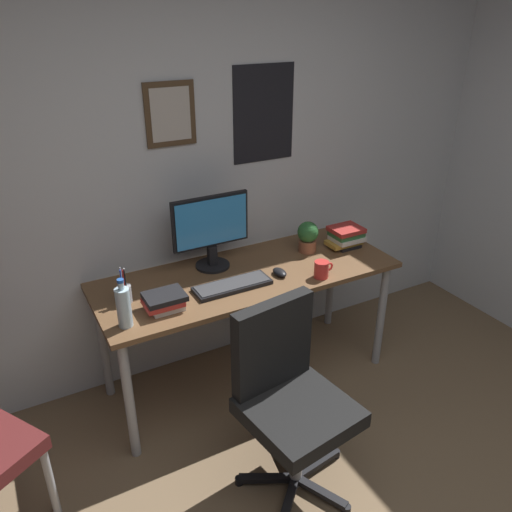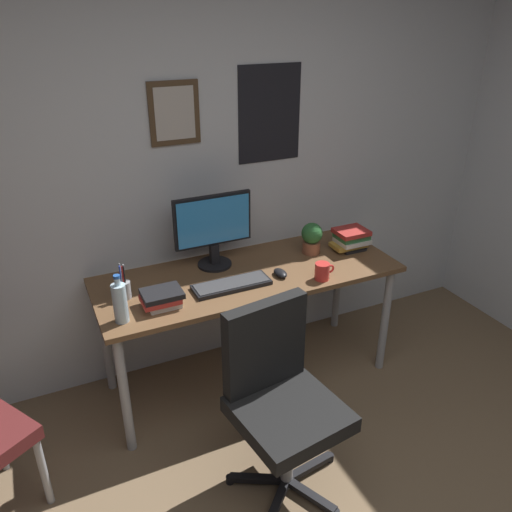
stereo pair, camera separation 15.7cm
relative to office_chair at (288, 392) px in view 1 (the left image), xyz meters
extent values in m
cube|color=silver|center=(0.03, 1.16, 0.77)|extent=(4.40, 0.08, 2.60)
cube|color=#4C3823|center=(-0.09, 1.12, 1.08)|extent=(0.28, 0.02, 0.34)
cube|color=beige|center=(-0.09, 1.11, 1.08)|extent=(0.22, 0.00, 0.28)
cube|color=black|center=(0.49, 1.12, 1.03)|extent=(0.40, 0.01, 0.56)
cube|color=brown|center=(0.19, 0.75, 0.21)|extent=(1.75, 0.66, 0.03)
cylinder|color=#9EA0A5|center=(-0.63, 0.48, -0.17)|extent=(0.05, 0.05, 0.72)
cylinder|color=#9EA0A5|center=(1.00, 0.48, -0.17)|extent=(0.05, 0.05, 0.72)
cylinder|color=#9EA0A5|center=(-0.63, 1.02, -0.17)|extent=(0.05, 0.05, 0.72)
cylinder|color=#9EA0A5|center=(1.00, 1.02, -0.17)|extent=(0.05, 0.05, 0.72)
cube|color=black|center=(0.01, -0.08, -0.07)|extent=(0.52, 0.52, 0.08)
cube|color=black|center=(-0.02, 0.12, 0.20)|extent=(0.43, 0.13, 0.45)
cylinder|color=#9EA0A5|center=(0.01, -0.08, -0.32)|extent=(0.07, 0.07, 0.42)
cube|color=black|center=(0.15, -0.06, -0.49)|extent=(0.28, 0.08, 0.03)
cylinder|color=black|center=(0.29, -0.04, -0.51)|extent=(0.05, 0.05, 0.04)
cube|color=black|center=(0.04, 0.06, -0.49)|extent=(0.09, 0.28, 0.03)
cylinder|color=black|center=(0.06, 0.20, -0.51)|extent=(0.05, 0.05, 0.04)
cube|color=black|center=(-0.11, -0.01, -0.49)|extent=(0.27, 0.17, 0.03)
cylinder|color=black|center=(-0.24, 0.05, -0.51)|extent=(0.05, 0.05, 0.04)
cube|color=black|center=(-0.09, -0.18, -0.49)|extent=(0.23, 0.22, 0.03)
cube|color=black|center=(0.07, -0.20, -0.49)|extent=(0.16, 0.27, 0.03)
cylinder|color=black|center=(0.13, -0.33, -0.51)|extent=(0.05, 0.05, 0.04)
cylinder|color=#9EA0A5|center=(-1.05, 0.32, -0.33)|extent=(0.05, 0.05, 0.41)
cylinder|color=black|center=(0.04, 0.92, 0.23)|extent=(0.20, 0.20, 0.01)
cube|color=black|center=(0.04, 0.92, 0.30)|extent=(0.05, 0.04, 0.12)
cube|color=black|center=(0.04, 0.93, 0.51)|extent=(0.46, 0.02, 0.30)
cube|color=#338CD8|center=(0.04, 0.91, 0.51)|extent=(0.43, 0.00, 0.27)
cube|color=black|center=(0.03, 0.64, 0.24)|extent=(0.43, 0.15, 0.02)
cube|color=#38383A|center=(0.03, 0.64, 0.25)|extent=(0.41, 0.13, 0.00)
ellipsoid|color=black|center=(0.33, 0.64, 0.24)|extent=(0.06, 0.11, 0.04)
cylinder|color=silver|center=(-0.58, 0.55, 0.33)|extent=(0.07, 0.07, 0.20)
cylinder|color=silver|center=(-0.58, 0.55, 0.45)|extent=(0.03, 0.03, 0.04)
cylinder|color=#2659B2|center=(-0.58, 0.55, 0.47)|extent=(0.03, 0.03, 0.01)
cylinder|color=red|center=(0.52, 0.51, 0.27)|extent=(0.08, 0.08, 0.10)
torus|color=red|center=(0.58, 0.51, 0.28)|extent=(0.05, 0.01, 0.05)
cylinder|color=brown|center=(0.65, 0.83, 0.26)|extent=(0.11, 0.11, 0.07)
sphere|color=#2D6B33|center=(0.65, 0.83, 0.36)|extent=(0.13, 0.13, 0.13)
ellipsoid|color=#287A38|center=(0.62, 0.86, 0.35)|extent=(0.07, 0.08, 0.02)
ellipsoid|color=#287A38|center=(0.68, 0.86, 0.36)|extent=(0.07, 0.08, 0.02)
ellipsoid|color=#287A38|center=(0.62, 0.80, 0.38)|extent=(0.08, 0.07, 0.02)
cylinder|color=#9EA0A5|center=(-0.52, 0.77, 0.27)|extent=(0.07, 0.07, 0.09)
cylinder|color=#263FBF|center=(-0.53, 0.77, 0.35)|extent=(0.01, 0.01, 0.13)
cylinder|color=red|center=(-0.52, 0.76, 0.35)|extent=(0.01, 0.01, 0.13)
cylinder|color=black|center=(-0.51, 0.76, 0.35)|extent=(0.01, 0.01, 0.13)
cylinder|color=#9EA0A5|center=(-0.51, 0.77, 0.36)|extent=(0.01, 0.03, 0.14)
cylinder|color=#9EA0A5|center=(-0.53, 0.77, 0.36)|extent=(0.01, 0.02, 0.14)
cube|color=black|center=(0.90, 0.77, 0.23)|extent=(0.15, 0.13, 0.02)
cube|color=gold|center=(0.88, 0.77, 0.26)|extent=(0.22, 0.13, 0.03)
cube|color=silver|center=(0.90, 0.77, 0.28)|extent=(0.19, 0.16, 0.03)
cube|color=#33723F|center=(0.90, 0.77, 0.31)|extent=(0.19, 0.15, 0.03)
cube|color=#B22D28|center=(0.89, 0.77, 0.35)|extent=(0.20, 0.17, 0.03)
cube|color=silver|center=(-0.36, 0.60, 0.24)|extent=(0.16, 0.12, 0.03)
cube|color=#B22D28|center=(-0.37, 0.60, 0.27)|extent=(0.19, 0.15, 0.03)
cube|color=black|center=(-0.36, 0.61, 0.30)|extent=(0.20, 0.16, 0.03)
camera|label=1|loc=(-1.02, -1.55, 1.61)|focal=35.96mm
camera|label=2|loc=(-0.88, -1.63, 1.61)|focal=35.96mm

